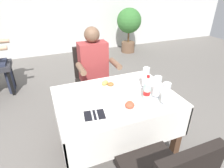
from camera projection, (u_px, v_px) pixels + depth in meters
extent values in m
plane|color=#66605B|center=(109.00, 152.00, 2.13)|extent=(11.00, 11.00, 0.00)
cube|color=white|center=(116.00, 97.00, 1.82)|extent=(1.16, 0.85, 0.02)
cube|color=white|center=(135.00, 138.00, 1.56)|extent=(1.16, 0.02, 0.32)
cube|color=white|center=(102.00, 92.00, 2.24)|extent=(1.16, 0.02, 0.32)
cube|color=white|center=(59.00, 125.00, 1.71)|extent=(0.02, 0.85, 0.32)
cube|color=white|center=(162.00, 99.00, 2.09)|extent=(0.02, 0.85, 0.32)
cube|color=#472D1E|center=(177.00, 135.00, 1.87)|extent=(0.07, 0.07, 0.72)
cube|color=#472D1E|center=(61.00, 117.00, 2.12)|extent=(0.07, 0.07, 0.72)
cube|color=#472D1E|center=(141.00, 99.00, 2.46)|extent=(0.07, 0.07, 0.72)
cube|color=black|center=(95.00, 85.00, 2.53)|extent=(0.44, 0.44, 0.08)
cube|color=black|center=(89.00, 61.00, 2.61)|extent=(0.42, 0.06, 0.44)
cube|color=black|center=(87.00, 111.00, 2.46)|extent=(0.04, 0.04, 0.45)
cube|color=black|center=(111.00, 105.00, 2.57)|extent=(0.04, 0.04, 0.45)
cube|color=black|center=(81.00, 98.00, 2.73)|extent=(0.04, 0.04, 0.45)
cube|color=black|center=(103.00, 94.00, 2.85)|extent=(0.04, 0.04, 0.45)
cylinder|color=#282D42|center=(95.00, 111.00, 2.46)|extent=(0.10, 0.10, 0.45)
cylinder|color=#282D42|center=(106.00, 108.00, 2.51)|extent=(0.10, 0.10, 0.45)
cube|color=#282D42|center=(96.00, 85.00, 2.49)|extent=(0.34, 0.36, 0.12)
cube|color=#9E3838|center=(93.00, 61.00, 2.40)|extent=(0.36, 0.20, 0.50)
sphere|color=brown|center=(92.00, 35.00, 2.24)|extent=(0.19, 0.19, 0.19)
cylinder|color=brown|center=(81.00, 69.00, 2.13)|extent=(0.07, 0.26, 0.07)
cylinder|color=brown|center=(115.00, 64.00, 2.28)|extent=(0.07, 0.26, 0.07)
cylinder|color=white|center=(130.00, 105.00, 1.67)|extent=(0.24, 0.24, 0.01)
ellipsoid|color=#C14C33|center=(130.00, 105.00, 1.61)|extent=(0.11, 0.11, 0.05)
ellipsoid|color=#99602D|center=(130.00, 103.00, 1.65)|extent=(0.07, 0.07, 0.04)
cylinder|color=white|center=(105.00, 85.00, 1.99)|extent=(0.25, 0.25, 0.01)
ellipsoid|color=#C14C33|center=(105.00, 83.00, 1.98)|extent=(0.08, 0.08, 0.03)
ellipsoid|color=#99602D|center=(111.00, 84.00, 1.97)|extent=(0.09, 0.09, 0.03)
ellipsoid|color=gold|center=(105.00, 83.00, 1.97)|extent=(0.09, 0.07, 0.05)
cylinder|color=white|center=(156.00, 98.00, 1.78)|extent=(0.07, 0.07, 0.01)
cylinder|color=white|center=(156.00, 96.00, 1.77)|extent=(0.02, 0.02, 0.03)
cylinder|color=white|center=(157.00, 86.00, 1.72)|extent=(0.07, 0.07, 0.19)
cylinder|color=black|center=(157.00, 90.00, 1.74)|extent=(0.06, 0.06, 0.10)
cylinder|color=white|center=(145.00, 88.00, 1.95)|extent=(0.07, 0.07, 0.01)
cylinder|color=white|center=(145.00, 86.00, 1.95)|extent=(0.02, 0.02, 0.03)
cylinder|color=white|center=(146.00, 77.00, 1.89)|extent=(0.07, 0.07, 0.19)
cylinder|color=#C68928|center=(146.00, 79.00, 1.90)|extent=(0.06, 0.06, 0.15)
cylinder|color=white|center=(164.00, 104.00, 1.68)|extent=(0.07, 0.07, 0.01)
cylinder|color=white|center=(164.00, 103.00, 1.67)|extent=(0.02, 0.02, 0.03)
cylinder|color=white|center=(166.00, 92.00, 1.62)|extent=(0.07, 0.07, 0.18)
cylinder|color=gold|center=(166.00, 95.00, 1.63)|extent=(0.06, 0.06, 0.13)
cylinder|color=silver|center=(147.00, 92.00, 1.70)|extent=(0.06, 0.06, 0.19)
cylinder|color=red|center=(147.00, 93.00, 1.70)|extent=(0.07, 0.07, 0.04)
cone|color=silver|center=(148.00, 80.00, 1.64)|extent=(0.06, 0.06, 0.05)
cylinder|color=red|center=(148.00, 76.00, 1.63)|extent=(0.03, 0.03, 0.02)
cube|color=black|center=(94.00, 115.00, 1.54)|extent=(0.19, 0.15, 0.01)
cube|color=silver|center=(92.00, 115.00, 1.54)|extent=(0.04, 0.19, 0.01)
cube|color=silver|center=(97.00, 114.00, 1.54)|extent=(0.04, 0.19, 0.01)
cube|color=black|center=(11.00, 83.00, 3.14)|extent=(0.04, 0.04, 0.45)
cube|color=black|center=(12.00, 75.00, 3.42)|extent=(0.04, 0.04, 0.45)
cylinder|color=#282D42|center=(10.00, 81.00, 3.21)|extent=(0.10, 0.10, 0.45)
cylinder|color=#282D42|center=(10.00, 78.00, 3.34)|extent=(0.10, 0.10, 0.45)
cylinder|color=tan|center=(1.00, 42.00, 3.15)|extent=(0.26, 0.07, 0.07)
cylinder|color=brown|center=(128.00, 47.00, 5.26)|extent=(0.37, 0.37, 0.28)
cylinder|color=brown|center=(128.00, 36.00, 5.12)|extent=(0.05, 0.05, 0.31)
sphere|color=#387533|center=(129.00, 21.00, 4.92)|extent=(0.65, 0.65, 0.65)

